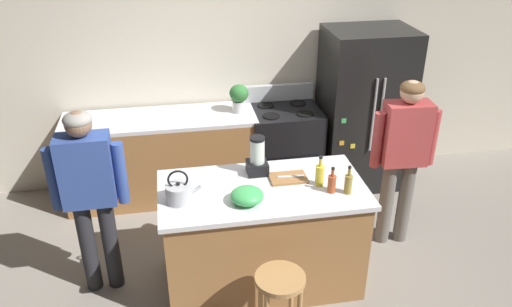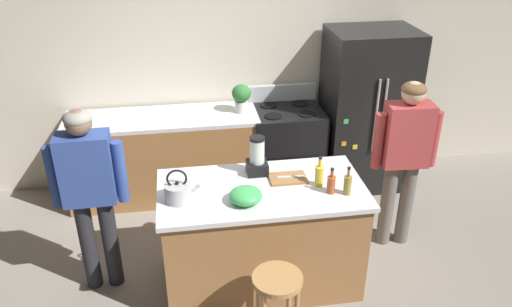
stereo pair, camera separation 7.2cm
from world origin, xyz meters
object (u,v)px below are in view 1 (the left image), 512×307
object	(u,v)px
potted_plant	(239,97)
chef_knife	(291,176)
bottle_soda	(320,174)
tea_kettle	(179,192)
blender_appliance	(258,158)
bottle_vinegar	(348,183)
person_by_island_left	(89,188)
cutting_board	(288,178)
refrigerator	(363,110)
bottle_cooking_sauce	(332,183)
stove_range	(284,148)
mixing_bowl	(247,196)
kitchen_island	(262,235)
bar_stool	(280,292)
person_by_sink_right	(403,149)

from	to	relation	value
potted_plant	chef_knife	bearing A→B (deg)	-81.86
bottle_soda	tea_kettle	distance (m)	1.11
blender_appliance	bottle_vinegar	distance (m)	0.77
person_by_island_left	potted_plant	size ratio (longest dim) A/B	5.40
tea_kettle	cutting_board	size ratio (longest dim) A/B	0.92
refrigerator	bottle_cooking_sauce	world-z (taller)	refrigerator
stove_range	person_by_island_left	bearing A→B (deg)	-143.93
mixing_bowl	chef_knife	world-z (taller)	mixing_bowl
blender_appliance	potted_plant	bearing A→B (deg)	88.26
bottle_vinegar	kitchen_island	bearing A→B (deg)	163.21
potted_plant	cutting_board	xyz separation A→B (m)	(0.19, -1.46, -0.16)
tea_kettle	person_by_island_left	bearing A→B (deg)	159.99
bottle_cooking_sauce	mixing_bowl	bearing A→B (deg)	-177.39
refrigerator	chef_knife	size ratio (longest dim) A/B	8.04
stove_range	bottle_vinegar	size ratio (longest dim) A/B	4.73
bar_stool	person_by_island_left	bearing A→B (deg)	146.71
mixing_bowl	chef_knife	xyz separation A→B (m)	(0.40, 0.28, -0.03)
refrigerator	potted_plant	distance (m)	1.39
refrigerator	bar_stool	bearing A→B (deg)	-122.68
kitchen_island	potted_plant	world-z (taller)	potted_plant
person_by_island_left	person_by_sink_right	bearing A→B (deg)	3.96
person_by_island_left	blender_appliance	size ratio (longest dim) A/B	4.93
tea_kettle	bar_stool	bearing A→B (deg)	-43.99
bottle_cooking_sauce	cutting_board	bearing A→B (deg)	138.93
kitchen_island	stove_range	distance (m)	1.61
kitchen_island	refrigerator	world-z (taller)	refrigerator
person_by_sink_right	tea_kettle	size ratio (longest dim) A/B	5.89
refrigerator	bottle_cooking_sauce	bearing A→B (deg)	-118.40
bottle_soda	chef_knife	bearing A→B (deg)	147.82
potted_plant	cutting_board	size ratio (longest dim) A/B	1.00
person_by_sink_right	bottle_vinegar	world-z (taller)	person_by_sink_right
blender_appliance	person_by_island_left	bearing A→B (deg)	-176.81
bottle_cooking_sauce	bottle_vinegar	bearing A→B (deg)	-17.50
mixing_bowl	bottle_soda	bearing A→B (deg)	14.00
refrigerator	chef_knife	world-z (taller)	refrigerator
cutting_board	bottle_soda	bearing A→B (deg)	-29.81
person_by_island_left	tea_kettle	size ratio (longest dim) A/B	5.88
kitchen_island	cutting_board	bearing A→B (deg)	22.42
stove_range	bottle_vinegar	distance (m)	1.80
person_by_island_left	blender_appliance	distance (m)	1.34
bottle_cooking_sauce	cutting_board	xyz separation A→B (m)	(-0.29, 0.25, -0.07)
mixing_bowl	person_by_sink_right	bearing A→B (deg)	19.71
stove_range	chef_knife	bearing A→B (deg)	-101.04
stove_range	chef_knife	world-z (taller)	stove_range
bar_stool	blender_appliance	world-z (taller)	blender_appliance
bottle_cooking_sauce	cutting_board	distance (m)	0.39
kitchen_island	bottle_vinegar	world-z (taller)	bottle_vinegar
stove_range	bar_stool	world-z (taller)	stove_range
person_by_island_left	bottle_vinegar	size ratio (longest dim) A/B	6.86
person_by_sink_right	cutting_board	xyz separation A→B (m)	(-1.11, -0.26, -0.03)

